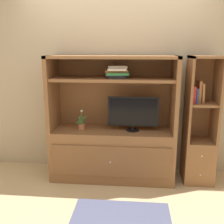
{
  "coord_description": "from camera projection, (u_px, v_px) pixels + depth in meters",
  "views": [
    {
      "loc": [
        0.29,
        -2.86,
        1.71
      ],
      "look_at": [
        0.0,
        0.35,
        0.92
      ],
      "focal_mm": 41.56,
      "sensor_mm": 36.0,
      "label": 1
    }
  ],
  "objects": [
    {
      "name": "upright_book_row",
      "position": [
        198.0,
        93.0,
        3.21
      ],
      "size": [
        0.14,
        0.17,
        0.27
      ],
      "color": "red",
      "rests_on": "bookshelf_tall"
    },
    {
      "name": "painted_rear_wall",
      "position": [
        115.0,
        72.0,
        3.59
      ],
      "size": [
        6.0,
        0.1,
        2.8
      ],
      "primitive_type": "cube",
      "color": "tan",
      "rests_on": "ground_plane"
    },
    {
      "name": "bookshelf_tall",
      "position": [
        199.0,
        140.0,
        3.36
      ],
      "size": [
        0.38,
        0.4,
        1.63
      ],
      "color": "brown",
      "rests_on": "ground_plane"
    },
    {
      "name": "media_console",
      "position": [
        112.0,
        140.0,
        3.46
      ],
      "size": [
        1.62,
        0.56,
        1.63
      ],
      "color": "brown",
      "rests_on": "ground_plane"
    },
    {
      "name": "area_rug",
      "position": [
        120.0,
        224.0,
        2.6
      ],
      "size": [
        1.03,
        0.79,
        0.01
      ],
      "primitive_type": "cube",
      "color": "#4C5170",
      "rests_on": "ground_plane"
    },
    {
      "name": "potted_plant",
      "position": [
        82.0,
        126.0,
        3.42
      ],
      "size": [
        0.15,
        0.09,
        0.27
      ],
      "color": "#B26642",
      "rests_on": "media_console"
    },
    {
      "name": "magazine_stack",
      "position": [
        117.0,
        72.0,
        3.24
      ],
      "size": [
        0.32,
        0.34,
        0.15
      ],
      "color": "black",
      "rests_on": "media_console"
    },
    {
      "name": "ground_plane",
      "position": [
        109.0,
        191.0,
        3.19
      ],
      "size": [
        8.0,
        8.0,
        0.0
      ],
      "primitive_type": "plane",
      "color": "tan"
    },
    {
      "name": "tv_monitor",
      "position": [
        133.0,
        112.0,
        3.32
      ],
      "size": [
        0.65,
        0.17,
        0.45
      ],
      "color": "black",
      "rests_on": "media_console"
    }
  ]
}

